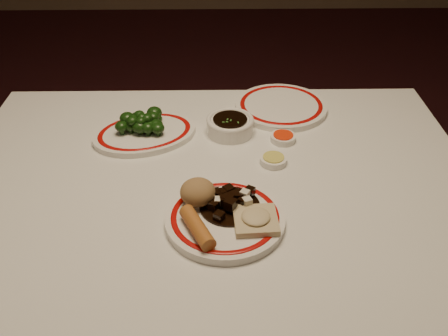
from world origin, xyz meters
The scene contains 12 objects.
dining_table centered at (0.00, 0.00, 0.66)m, with size 1.20×0.90×0.75m.
main_plate centered at (0.02, -0.14, 0.76)m, with size 0.29×0.29×0.02m.
rice_mound centered at (-0.03, -0.09, 0.79)m, with size 0.07×0.07×0.05m, color #9A7348.
spring_roll centered at (-0.03, -0.19, 0.78)m, with size 0.03×0.03×0.11m, color #B46B2C.
fried_wonton centered at (0.08, -0.16, 0.78)m, with size 0.09×0.09×0.02m.
stirfry_heap centered at (0.03, -0.11, 0.78)m, with size 0.13×0.13×0.03m.
broccoli_plate centered at (-0.18, 0.19, 0.76)m, with size 0.32×0.30×0.02m.
broccoli_pile centered at (-0.18, 0.20, 0.79)m, with size 0.12×0.10×0.05m.
soy_bowl centered at (0.04, 0.21, 0.77)m, with size 0.12×0.12×0.04m.
sweet_sour_dish centered at (0.17, 0.17, 0.76)m, with size 0.06×0.06×0.02m.
mustard_dish centered at (0.14, 0.07, 0.76)m, with size 0.06×0.06×0.02m.
far_plate centered at (0.19, 0.33, 0.76)m, with size 0.32×0.32×0.02m.
Camera 1 is at (0.01, -0.89, 1.43)m, focal length 40.00 mm.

